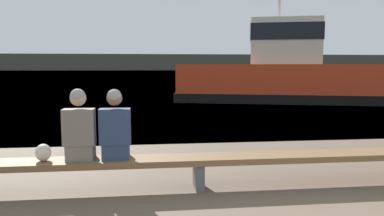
{
  "coord_description": "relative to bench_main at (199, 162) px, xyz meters",
  "views": [
    {
      "loc": [
        -1.86,
        -1.96,
        1.73
      ],
      "look_at": [
        -0.88,
        6.16,
        0.8
      ],
      "focal_mm": 35.0,
      "sensor_mm": 36.0,
      "label": 1
    }
  ],
  "objects": [
    {
      "name": "person_left",
      "position": [
        -1.63,
        0.0,
        0.5
      ],
      "size": [
        0.41,
        0.37,
        0.97
      ],
      "color": "#70665B",
      "rests_on": "bench_main"
    },
    {
      "name": "bench_main",
      "position": [
        0.0,
        0.0,
        0.0
      ],
      "size": [
        8.25,
        0.48,
        0.45
      ],
      "color": "brown",
      "rests_on": "ground"
    },
    {
      "name": "far_shoreline",
      "position": [
        1.15,
        145.99,
        2.72
      ],
      "size": [
        600.0,
        12.0,
        6.19
      ],
      "primitive_type": "cube",
      "color": "#4C4C42",
      "rests_on": "ground"
    },
    {
      "name": "person_right",
      "position": [
        -1.15,
        0.0,
        0.49
      ],
      "size": [
        0.41,
        0.36,
        0.96
      ],
      "color": "navy",
      "rests_on": "bench_main"
    },
    {
      "name": "water_surface",
      "position": [
        1.15,
        123.03,
        -0.38
      ],
      "size": [
        240.0,
        240.0,
        0.0
      ],
      "primitive_type": "plane",
      "color": "#386084",
      "rests_on": "ground"
    },
    {
      "name": "tugboat_red",
      "position": [
        5.5,
        12.33,
        0.87
      ],
      "size": [
        9.79,
        5.46,
        7.02
      ],
      "rotation": [
        0.0,
        0.0,
        1.28
      ],
      "color": "red",
      "rests_on": "water_surface"
    },
    {
      "name": "shopping_bag",
      "position": [
        -2.11,
        0.0,
        0.19
      ],
      "size": [
        0.21,
        0.21,
        0.23
      ],
      "color": "beige",
      "rests_on": "bench_main"
    }
  ]
}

